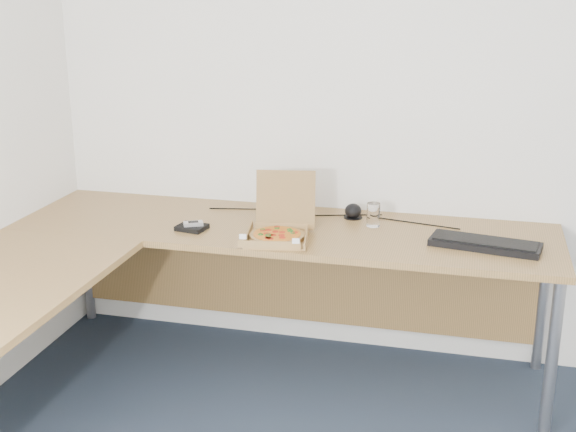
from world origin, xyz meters
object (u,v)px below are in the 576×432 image
(pizza_box, at_px, (278,232))
(drinking_glass, at_px, (373,215))
(keyboard, at_px, (485,244))
(desk, at_px, (185,257))
(wallet, at_px, (192,227))

(pizza_box, bearing_deg, drinking_glass, 27.18)
(pizza_box, xyz_separation_m, keyboard, (0.89, 0.11, -0.02))
(keyboard, bearing_deg, pizza_box, -163.15)
(desk, distance_m, keyboard, 1.28)
(keyboard, bearing_deg, wallet, -166.59)
(desk, relative_size, wallet, 19.57)
(drinking_glass, relative_size, keyboard, 0.24)
(pizza_box, relative_size, drinking_glass, 2.85)
(pizza_box, bearing_deg, keyboard, -2.79)
(drinking_glass, relative_size, wallet, 0.86)
(desk, xyz_separation_m, pizza_box, (0.34, 0.25, 0.06))
(keyboard, height_order, wallet, keyboard)
(keyboard, distance_m, wallet, 1.30)
(pizza_box, xyz_separation_m, drinking_glass, (0.38, 0.29, 0.02))
(pizza_box, height_order, wallet, pizza_box)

